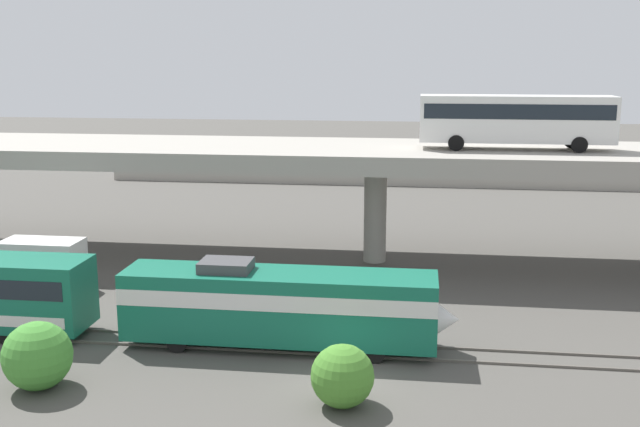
# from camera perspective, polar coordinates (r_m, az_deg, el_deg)

# --- Properties ---
(ground_plane) EXTENTS (260.00, 260.00, 0.00)m
(ground_plane) POSITION_cam_1_polar(r_m,az_deg,el_deg) (32.55, 1.89, -12.92)
(ground_plane) COLOR #4C4944
(rail_strip_near) EXTENTS (110.00, 0.12, 0.12)m
(rail_strip_near) POSITION_cam_1_polar(r_m,az_deg,el_deg) (35.47, 2.42, -10.66)
(rail_strip_near) COLOR #59544C
(rail_strip_near) RESTS_ON ground_plane
(rail_strip_far) EXTENTS (110.00, 0.12, 0.12)m
(rail_strip_far) POSITION_cam_1_polar(r_m,az_deg,el_deg) (36.89, 2.64, -9.74)
(rail_strip_far) COLOR #59544C
(rail_strip_far) RESTS_ON ground_plane
(train_locomotive) EXTENTS (15.77, 3.04, 4.18)m
(train_locomotive) POSITION_cam_1_polar(r_m,az_deg,el_deg) (35.77, -1.94, -6.80)
(train_locomotive) COLOR #14664C
(train_locomotive) RESTS_ON ground_plane
(highway_overpass) EXTENTS (96.00, 10.60, 7.75)m
(highway_overpass) POSITION_cam_1_polar(r_m,az_deg,el_deg) (49.94, 4.24, 4.21)
(highway_overpass) COLOR #9E998E
(highway_overpass) RESTS_ON ground_plane
(transit_bus_on_overpass) EXTENTS (12.00, 2.68, 3.40)m
(transit_bus_on_overpass) POSITION_cam_1_polar(r_m,az_deg,el_deg) (49.54, 14.53, 7.05)
(transit_bus_on_overpass) COLOR silver
(transit_bus_on_overpass) RESTS_ON highway_overpass
(service_truck_west) EXTENTS (6.80, 2.46, 3.04)m
(service_truck_west) POSITION_cam_1_polar(r_m,az_deg,el_deg) (47.78, -21.09, -3.50)
(service_truck_west) COLOR #0C4C26
(service_truck_west) RESTS_ON ground_plane
(pier_parking_lot) EXTENTS (61.51, 10.49, 1.24)m
(pier_parking_lot) POSITION_cam_1_polar(r_m,az_deg,el_deg) (85.46, 5.58, 3.05)
(pier_parking_lot) COLOR #9E998E
(pier_parking_lot) RESTS_ON ground_plane
(parked_car_0) EXTENTS (4.54, 1.94, 1.50)m
(parked_car_0) POSITION_cam_1_polar(r_m,az_deg,el_deg) (84.80, 11.99, 3.73)
(parked_car_0) COLOR #515459
(parked_car_0) RESTS_ON pier_parking_lot
(parked_car_1) EXTENTS (4.32, 1.97, 1.50)m
(parked_car_1) POSITION_cam_1_polar(r_m,az_deg,el_deg) (89.83, -5.75, 4.37)
(parked_car_1) COLOR #B7B7BC
(parked_car_1) RESTS_ON pier_parking_lot
(parked_car_2) EXTENTS (4.70, 1.82, 1.50)m
(parked_car_2) POSITION_cam_1_polar(r_m,az_deg,el_deg) (85.76, -5.51, 4.02)
(parked_car_2) COLOR #515459
(parked_car_2) RESTS_ON pier_parking_lot
(parked_car_3) EXTENTS (4.32, 1.98, 1.50)m
(parked_car_3) POSITION_cam_1_polar(r_m,az_deg,el_deg) (87.46, 3.20, 4.21)
(parked_car_3) COLOR maroon
(parked_car_3) RESTS_ON pier_parking_lot
(parked_car_4) EXTENTS (4.44, 1.98, 1.50)m
(parked_car_4) POSITION_cam_1_polar(r_m,az_deg,el_deg) (89.99, 21.45, 3.62)
(parked_car_4) COLOR #9E998C
(parked_car_4) RESTS_ON pier_parking_lot
(parked_car_5) EXTENTS (4.05, 1.96, 1.50)m
(parked_car_5) POSITION_cam_1_polar(r_m,az_deg,el_deg) (86.19, -0.47, 4.11)
(parked_car_5) COLOR silver
(parked_car_5) RESTS_ON pier_parking_lot
(parked_car_6) EXTENTS (4.07, 1.95, 1.50)m
(parked_car_6) POSITION_cam_1_polar(r_m,az_deg,el_deg) (87.45, -8.73, 4.09)
(parked_car_6) COLOR navy
(parked_car_6) RESTS_ON pier_parking_lot
(parked_car_7) EXTENTS (4.48, 1.88, 1.50)m
(parked_car_7) POSITION_cam_1_polar(r_m,az_deg,el_deg) (86.76, 21.04, 3.37)
(parked_car_7) COLOR navy
(parked_car_7) RESTS_ON pier_parking_lot
(harbor_water) EXTENTS (140.00, 36.00, 0.01)m
(harbor_water) POSITION_cam_1_polar(r_m,az_deg,el_deg) (108.31, 6.03, 4.57)
(harbor_water) COLOR #385B7A
(harbor_water) RESTS_ON ground_plane
(shrub_left) EXTENTS (2.87, 2.87, 2.87)m
(shrub_left) POSITION_cam_1_polar(r_m,az_deg,el_deg) (33.93, -20.52, -10.01)
(shrub_left) COLOR #428C32
(shrub_left) RESTS_ON ground_plane
(shrub_right) EXTENTS (2.53, 2.53, 2.53)m
(shrub_right) POSITION_cam_1_polar(r_m,az_deg,el_deg) (30.42, 1.70, -12.14)
(shrub_right) COLOR #47862C
(shrub_right) RESTS_ON ground_plane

